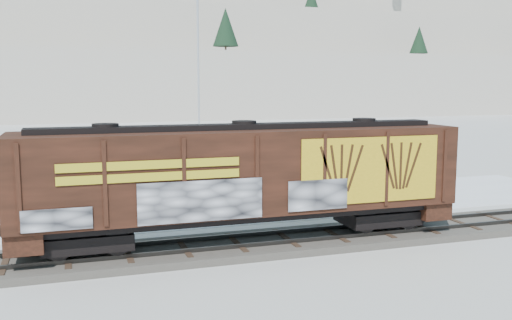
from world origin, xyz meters
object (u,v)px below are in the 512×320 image
object	(u,v)px
car_silver	(19,205)
car_dark	(321,195)
car_white	(235,196)
flagpole	(200,101)
hopper_railcar	(244,175)

from	to	relation	value
car_silver	car_dark	xyz separation A→B (m)	(14.07, -1.24, -0.15)
car_white	flagpole	bearing A→B (deg)	-26.81
hopper_railcar	car_dark	xyz separation A→B (m)	(5.69, 5.58, -2.13)
hopper_railcar	flagpole	distance (m)	16.22
hopper_railcar	car_dark	world-z (taller)	hopper_railcar
hopper_railcar	car_dark	distance (m)	8.25
flagpole	car_silver	xyz separation A→B (m)	(-10.30, -9.13, -4.26)
hopper_railcar	car_white	distance (m)	6.94
car_dark	hopper_railcar	bearing A→B (deg)	112.86
car_silver	car_dark	bearing A→B (deg)	-73.30
car_silver	car_white	bearing A→B (deg)	-70.43
car_silver	car_white	xyz separation A→B (m)	(9.85, -0.37, -0.11)
flagpole	car_dark	distance (m)	11.88
flagpole	car_white	bearing A→B (deg)	-92.75
flagpole	hopper_railcar	bearing A→B (deg)	-96.87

